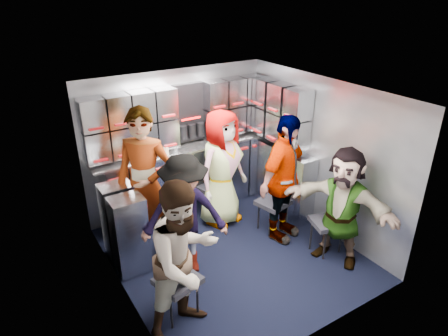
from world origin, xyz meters
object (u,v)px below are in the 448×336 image
jump_seat_mid_right (273,204)px  attendant_arc_a (184,260)px  jump_seat_near_left (178,283)px  attendant_arc_b (185,216)px  jump_seat_mid_left (180,237)px  jump_seat_center (215,190)px  jump_seat_near_right (328,224)px  attendant_arc_c (222,169)px  attendant_arc_e (342,206)px  attendant_arc_d (284,180)px  attendant_standing (145,185)px

jump_seat_mid_right → attendant_arc_a: bearing=-153.1°
jump_seat_near_left → attendant_arc_b: size_ratio=0.32×
jump_seat_mid_right → jump_seat_mid_left: bearing=177.6°
jump_seat_center → jump_seat_near_right: bearing=-63.3°
jump_seat_near_left → jump_seat_near_right: bearing=-0.3°
attendant_arc_a → attendant_arc_c: bearing=34.3°
jump_seat_mid_left → jump_seat_near_right: bearing=-25.6°
jump_seat_center → attendant_arc_c: 0.45m
jump_seat_near_left → jump_seat_mid_right: (1.80, 0.73, -0.01)m
jump_seat_center → attendant_arc_b: attendant_arc_b is taller
jump_seat_mid_left → attendant_arc_e: 1.98m
jump_seat_center → jump_seat_near_right: jump_seat_center is taller
attendant_arc_e → attendant_arc_b: bearing=-137.7°
attendant_arc_d → attendant_arc_e: bearing=-90.0°
jump_seat_near_left → jump_seat_center: (1.33, 1.49, 0.00)m
jump_seat_near_left → jump_seat_mid_left: 0.89m
attendant_arc_c → jump_seat_near_left: bearing=-152.3°
jump_seat_mid_right → attendant_arc_b: bearing=-175.0°
jump_seat_near_left → attendant_arc_c: (1.33, 1.31, 0.42)m
jump_seat_mid_right → attendant_arc_e: 1.02m
attendant_standing → attendant_arc_a: (-0.17, -1.36, -0.14)m
attendant_arc_b → attendant_arc_e: bearing=-2.5°
attendant_arc_b → attendant_arc_c: 1.16m
attendant_arc_c → jump_seat_mid_left: bearing=-167.7°
jump_seat_center → attendant_arc_e: bearing=-65.8°
jump_seat_mid_left → attendant_arc_a: size_ratio=0.25×
jump_seat_mid_right → attendant_arc_c: (-0.47, 0.58, 0.42)m
jump_seat_mid_left → attendant_arc_b: bearing=-90.0°
jump_seat_near_left → jump_seat_mid_right: jump_seat_near_left is taller
jump_seat_near_left → attendant_arc_b: (0.40, 0.61, 0.33)m
attendant_arc_c → jump_seat_mid_right: bearing=-67.5°
attendant_arc_b → attendant_standing: bearing=135.5°
attendant_arc_d → jump_seat_near_right: bearing=-84.2°
jump_seat_mid_left → jump_seat_mid_right: bearing=-2.4°
jump_seat_center → jump_seat_mid_left: bearing=-143.0°
attendant_arc_e → jump_seat_center: bearing=-177.9°
jump_seat_near_right → jump_seat_center: bearing=116.7°
attendant_standing → attendant_arc_e: bearing=5.0°
jump_seat_mid_right → attendant_arc_b: attendant_arc_b is taller
attendant_arc_a → jump_seat_center: bearing=37.5°
attendant_arc_a → jump_seat_near_left: bearing=76.1°
jump_seat_mid_left → jump_seat_mid_right: size_ratio=0.86×
jump_seat_mid_right → attendant_arc_d: attendant_arc_d is taller
jump_seat_mid_right → jump_seat_near_right: bearing=-69.3°
attendant_standing → jump_seat_mid_left: bearing=-18.2°
jump_seat_near_left → jump_seat_mid_right: bearing=22.2°
jump_seat_mid_right → attendant_arc_d: 0.49m
jump_seat_mid_right → attendant_arc_c: attendant_arc_c is taller
jump_seat_center → attendant_arc_e: 1.87m
jump_seat_near_left → attendant_arc_d: 1.94m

